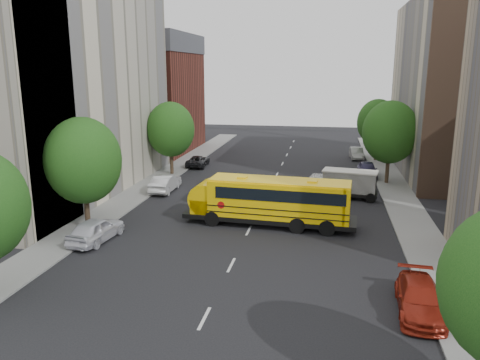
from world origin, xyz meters
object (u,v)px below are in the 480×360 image
(street_tree_1, at_px, (83,161))
(parked_car_4, at_px, (367,169))
(street_tree_4, at_px, (390,132))
(street_tree_5, at_px, (378,122))
(parked_car_1, at_px, (165,183))
(safari_truck, at_px, (344,183))
(parked_car_5, at_px, (356,153))
(street_tree_2, at_px, (171,129))
(parked_car_2, at_px, (198,161))
(parked_car_3, at_px, (420,299))
(parked_car_0, at_px, (96,230))
(school_bus, at_px, (268,199))

(street_tree_1, xyz_separation_m, parked_car_4, (20.35, 20.73, -4.17))
(street_tree_4, relative_size, parked_car_4, 1.75)
(street_tree_5, xyz_separation_m, parked_car_1, (-20.32, -18.83, -3.92))
(street_tree_4, xyz_separation_m, safari_truck, (-4.25, -5.97, -3.78))
(street_tree_4, distance_m, parked_car_5, 13.85)
(street_tree_2, relative_size, street_tree_5, 1.03)
(street_tree_2, xyz_separation_m, parked_car_2, (1.55, 4.68, -4.19))
(parked_car_5, bearing_deg, street_tree_2, -149.93)
(street_tree_1, xyz_separation_m, street_tree_2, (0.00, 18.00, -0.12))
(street_tree_5, bearing_deg, street_tree_2, -151.39)
(street_tree_2, xyz_separation_m, parked_car_4, (20.35, 2.73, -4.04))
(street_tree_2, distance_m, street_tree_4, 22.00)
(parked_car_3, bearing_deg, parked_car_0, 166.42)
(parked_car_1, distance_m, parked_car_4, 20.97)
(parked_car_0, xyz_separation_m, parked_car_1, (0.11, 13.03, -0.01))
(parked_car_3, bearing_deg, parked_car_4, 93.90)
(street_tree_1, distance_m, safari_truck, 21.76)
(parked_car_1, relative_size, parked_car_2, 1.04)
(street_tree_1, distance_m, parked_car_5, 36.99)
(street_tree_5, distance_m, parked_car_1, 27.98)
(street_tree_5, distance_m, parked_car_4, 10.20)
(street_tree_5, distance_m, safari_truck, 18.77)
(safari_truck, bearing_deg, parked_car_3, -72.63)
(parked_car_4, bearing_deg, parked_car_2, 173.36)
(street_tree_1, distance_m, street_tree_5, 37.20)
(parked_car_2, relative_size, parked_car_3, 0.93)
(parked_car_3, relative_size, parked_car_5, 1.15)
(street_tree_5, xyz_separation_m, school_bus, (-9.87, -26.51, -2.77))
(street_tree_5, relative_size, safari_truck, 1.25)
(parked_car_5, bearing_deg, parked_car_3, -91.94)
(street_tree_4, height_order, parked_car_0, street_tree_4)
(street_tree_1, bearing_deg, school_bus, 16.04)
(parked_car_2, xyz_separation_m, parked_car_4, (18.80, -1.95, 0.15))
(street_tree_1, relative_size, parked_car_3, 1.62)
(street_tree_2, relative_size, parked_car_1, 1.62)
(street_tree_1, height_order, safari_truck, street_tree_1)
(street_tree_1, relative_size, parked_car_4, 1.71)
(parked_car_3, distance_m, parked_car_4, 28.39)
(street_tree_1, bearing_deg, parked_car_1, 81.46)
(street_tree_5, relative_size, parked_car_0, 1.61)
(parked_car_1, height_order, parked_car_5, parked_car_1)
(school_bus, relative_size, parked_car_5, 2.93)
(street_tree_4, bearing_deg, school_bus, -124.22)
(school_bus, relative_size, parked_car_2, 2.73)
(street_tree_5, xyz_separation_m, parked_car_0, (-20.43, -31.85, -3.91))
(school_bus, distance_m, parked_car_1, 13.02)
(street_tree_5, height_order, parked_car_3, street_tree_5)
(street_tree_2, height_order, parked_car_0, street_tree_2)
(parked_car_0, bearing_deg, street_tree_4, -129.98)
(street_tree_2, relative_size, parked_car_0, 1.65)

